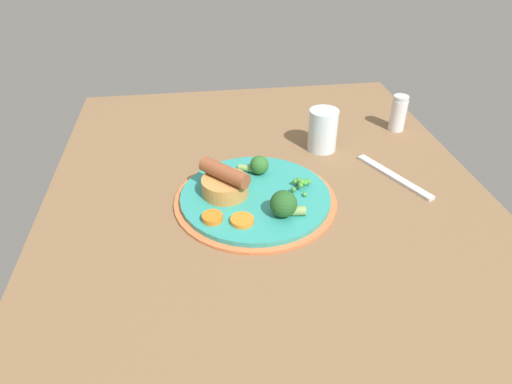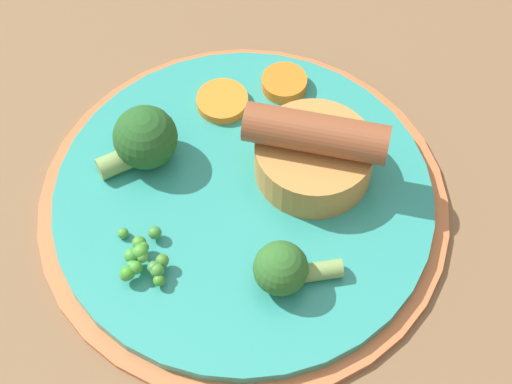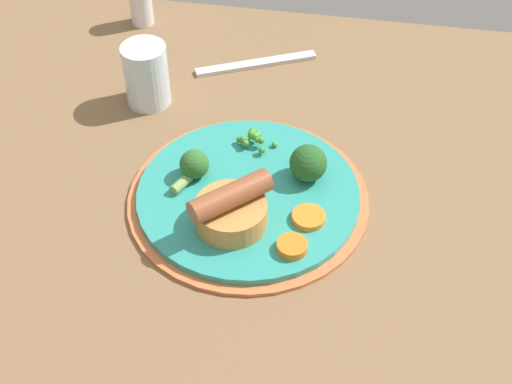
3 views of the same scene
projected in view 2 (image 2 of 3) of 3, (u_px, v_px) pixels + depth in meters
dining_table at (192, 207)px, 61.88cm from camera, size 110.00×80.00×3.00cm
dinner_plate at (243, 202)px, 59.68cm from camera, size 28.69×28.69×1.40cm
sausage_pudding at (314, 152)px, 58.23cm from camera, size 8.87×8.57×5.70cm
pea_pile at (141, 258)px, 55.14cm from camera, size 5.26×4.02×1.94cm
broccoli_floret_near at (284, 269)px, 54.01cm from camera, size 4.05×5.72×3.55cm
broccoli_floret_far at (143, 139)px, 58.94cm from camera, size 4.50×6.00×4.50cm
carrot_slice_1 at (222, 101)px, 63.03cm from camera, size 4.94×4.94×0.76cm
carrot_slice_2 at (284, 83)px, 63.81cm from camera, size 3.48×3.48×1.01cm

